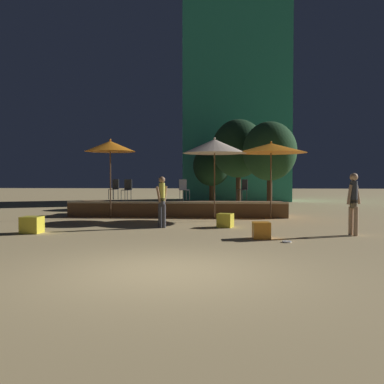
{
  "coord_description": "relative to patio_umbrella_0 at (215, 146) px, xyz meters",
  "views": [
    {
      "loc": [
        0.96,
        -7.24,
        1.6
      ],
      "look_at": [
        0.0,
        6.07,
        1.17
      ],
      "focal_mm": 40.0,
      "sensor_mm": 36.0,
      "label": 1
    }
  ],
  "objects": [
    {
      "name": "bistro_chair_0",
      "position": [
        1.21,
        1.81,
        -1.65
      ],
      "size": [
        0.48,
        0.48,
        0.9
      ],
      "rotation": [
        0.0,
        0.0,
        5.36
      ],
      "color": "#2D3338",
      "rests_on": "wooden_deck"
    },
    {
      "name": "cube_seat_0",
      "position": [
        0.41,
        -2.75,
        -2.63
      ],
      "size": [
        0.58,
        0.58,
        0.45
      ],
      "rotation": [
        0.0,
        0.0,
        -0.29
      ],
      "color": "yellow",
      "rests_on": "ground"
    },
    {
      "name": "frisbee_disc",
      "position": [
        1.93,
        -5.96,
        -2.83
      ],
      "size": [
        0.23,
        0.23,
        0.03
      ],
      "color": "white",
      "rests_on": "ground"
    },
    {
      "name": "distant_building",
      "position": [
        1.28,
        14.53,
        4.58
      ],
      "size": [
        7.4,
        4.42,
        14.87
      ],
      "color": "teal",
      "rests_on": "ground"
    },
    {
      "name": "person_0",
      "position": [
        3.98,
        -4.53,
        -1.9
      ],
      "size": [
        0.49,
        0.36,
        1.75
      ],
      "rotation": [
        0.0,
        0.0,
        5.3
      ],
      "color": "tan",
      "rests_on": "ground"
    },
    {
      "name": "patio_umbrella_1",
      "position": [
        -4.2,
        0.19,
        0.03
      ],
      "size": [
        2.02,
        2.02,
        3.19
      ],
      "color": "brown",
      "rests_on": "ground"
    },
    {
      "name": "person_1",
      "position": [
        -1.64,
        -3.04,
        -1.96
      ],
      "size": [
        0.36,
        0.46,
        1.66
      ],
      "rotation": [
        0.0,
        0.0,
        5.67
      ],
      "color": "#3F3F47",
      "rests_on": "ground"
    },
    {
      "name": "cube_seat_1",
      "position": [
        -5.24,
        -4.68,
        -2.61
      ],
      "size": [
        0.55,
        0.55,
        0.49
      ],
      "rotation": [
        0.0,
        0.0,
        -0.01
      ],
      "color": "yellow",
      "rests_on": "ground"
    },
    {
      "name": "patio_umbrella_0",
      "position": [
        0.0,
        0.0,
        0.0
      ],
      "size": [
        2.5,
        2.5,
        3.21
      ],
      "color": "brown",
      "rests_on": "ground"
    },
    {
      "name": "background_tree_0",
      "position": [
        -0.41,
        10.76,
        -0.46
      ],
      "size": [
        2.36,
        2.36,
        3.7
      ],
      "color": "#3D2B1C",
      "rests_on": "ground"
    },
    {
      "name": "bistro_chair_2",
      "position": [
        -3.72,
        1.09,
        -1.65
      ],
      "size": [
        0.43,
        0.43,
        0.9
      ],
      "rotation": [
        0.0,
        0.0,
        5.96
      ],
      "color": "#2D3338",
      "rests_on": "wooden_deck"
    },
    {
      "name": "background_tree_2",
      "position": [
        2.74,
        5.62,
        0.14
      ],
      "size": [
        2.78,
        2.78,
        4.54
      ],
      "color": "#3D2B1C",
      "rests_on": "ground"
    },
    {
      "name": "wooden_deck",
      "position": [
        -1.57,
        1.57,
        -2.56
      ],
      "size": [
        9.03,
        2.3,
        0.66
      ],
      "color": "brown",
      "rests_on": "ground"
    },
    {
      "name": "bistro_chair_1",
      "position": [
        -1.34,
        1.36,
        -1.65
      ],
      "size": [
        0.47,
        0.47,
        0.9
      ],
      "rotation": [
        0.0,
        0.0,
        0.58
      ],
      "color": "#47474C",
      "rests_on": "wooden_deck"
    },
    {
      "name": "patio_umbrella_2",
      "position": [
        2.2,
        0.18,
        -0.07
      ],
      "size": [
        2.79,
        2.79,
        3.05
      ],
      "color": "brown",
      "rests_on": "ground"
    },
    {
      "name": "background_tree_1",
      "position": [
        1.21,
        7.92,
        0.44
      ],
      "size": [
        3.04,
        3.04,
        4.98
      ],
      "color": "#3D2B1C",
      "rests_on": "ground"
    },
    {
      "name": "ground_plane",
      "position": [
        -0.63,
        -9.5,
        -2.85
      ],
      "size": [
        120.0,
        120.0,
        0.0
      ],
      "primitive_type": "plane",
      "color": "tan"
    },
    {
      "name": "cube_seat_2",
      "position": [
        1.35,
        -5.33,
        -2.63
      ],
      "size": [
        0.47,
        0.47,
        0.44
      ],
      "rotation": [
        0.0,
        0.0,
        0.06
      ],
      "color": "orange",
      "rests_on": "ground"
    },
    {
      "name": "bistro_chair_3",
      "position": [
        -4.56,
        2.25,
        -1.65
      ],
      "size": [
        0.46,
        0.46,
        0.9
      ],
      "rotation": [
        0.0,
        0.0,
        5.82
      ],
      "color": "#2D3338",
      "rests_on": "wooden_deck"
    }
  ]
}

